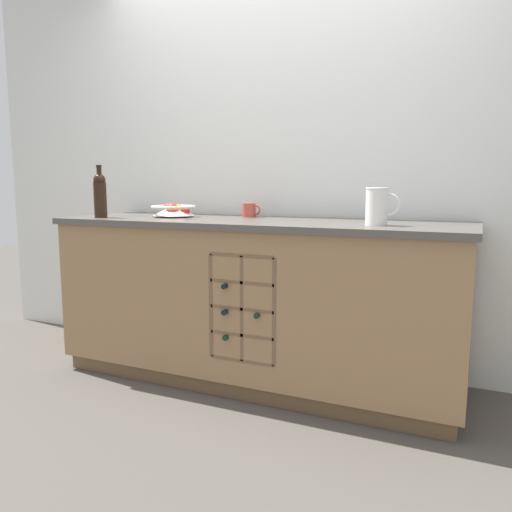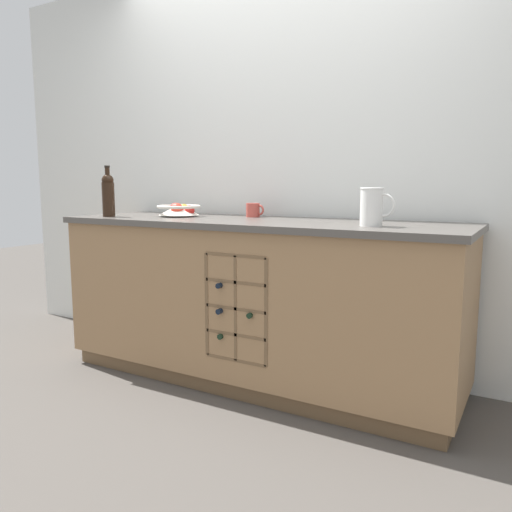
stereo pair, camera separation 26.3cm
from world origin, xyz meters
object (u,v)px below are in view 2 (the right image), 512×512
at_px(fruit_bowl, 179,209).
at_px(ceramic_mug, 253,210).
at_px(white_pitcher, 372,206).
at_px(standing_wine_bottle, 108,194).

height_order(fruit_bowl, ceramic_mug, same).
bearing_deg(ceramic_mug, white_pitcher, -20.75).
bearing_deg(white_pitcher, fruit_bowl, 174.14).
bearing_deg(standing_wine_bottle, ceramic_mug, 27.34).
height_order(white_pitcher, ceramic_mug, white_pitcher).
xyz_separation_m(ceramic_mug, standing_wine_bottle, (-0.80, -0.41, 0.10)).
distance_m(white_pitcher, standing_wine_bottle, 1.63).
distance_m(white_pitcher, ceramic_mug, 0.89).
height_order(fruit_bowl, white_pitcher, white_pitcher).
relative_size(white_pitcher, ceramic_mug, 1.53).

